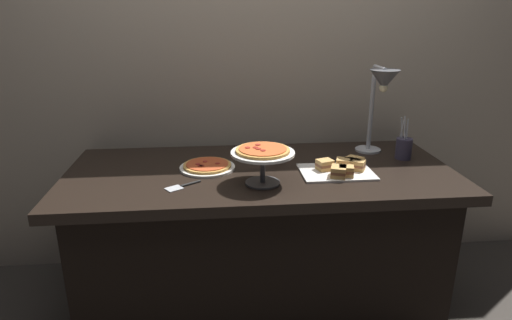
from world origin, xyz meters
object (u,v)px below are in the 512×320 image
object	(u,v)px
utensil_holder	(404,148)
heat_lamp	(381,89)
pizza_plate_front	(207,166)
sandwich_platter	(341,168)
pizza_plate_center	(263,155)
serving_spatula	(182,186)
sauce_cup_near	(278,156)

from	to	relation	value
utensil_holder	heat_lamp	bearing A→B (deg)	166.68
pizza_plate_front	sandwich_platter	bearing A→B (deg)	-10.74
pizza_plate_center	sandwich_platter	bearing A→B (deg)	13.67
serving_spatula	sauce_cup_near	bearing A→B (deg)	35.12
pizza_plate_front	sauce_cup_near	xyz separation A→B (m)	(0.37, 0.11, 0.01)
sandwich_platter	sauce_cup_near	xyz separation A→B (m)	(-0.27, 0.24, -0.00)
sandwich_platter	serving_spatula	size ratio (longest dim) A/B	2.15
pizza_plate_front	sauce_cup_near	bearing A→B (deg)	17.17
heat_lamp	sandwich_platter	xyz separation A→B (m)	(-0.25, -0.22, -0.34)
pizza_plate_front	pizza_plate_center	xyz separation A→B (m)	(0.25, -0.22, 0.12)
utensil_holder	serving_spatula	bearing A→B (deg)	-166.00
sandwich_platter	pizza_plate_center	bearing A→B (deg)	-166.33
sandwich_platter	serving_spatula	bearing A→B (deg)	-172.32
utensil_holder	pizza_plate_center	bearing A→B (deg)	-160.36
pizza_plate_front	serving_spatula	world-z (taller)	pizza_plate_front
sauce_cup_near	utensil_holder	xyz separation A→B (m)	(0.66, -0.05, 0.04)
pizza_plate_center	pizza_plate_front	bearing A→B (deg)	139.13
pizza_plate_center	sandwich_platter	xyz separation A→B (m)	(0.39, 0.10, -0.11)
heat_lamp	pizza_plate_center	size ratio (longest dim) A/B	1.67
pizza_plate_center	sauce_cup_near	bearing A→B (deg)	70.18
pizza_plate_center	sandwich_platter	size ratio (longest dim) A/B	0.83
pizza_plate_center	utensil_holder	xyz separation A→B (m)	(0.78, 0.28, -0.08)
sandwich_platter	utensil_holder	world-z (taller)	utensil_holder
heat_lamp	pizza_plate_front	bearing A→B (deg)	-174.03
heat_lamp	utensil_holder	bearing A→B (deg)	-13.32
heat_lamp	sauce_cup_near	xyz separation A→B (m)	(-0.52, 0.02, -0.35)
sauce_cup_near	serving_spatula	xyz separation A→B (m)	(-0.48, -0.34, -0.02)
heat_lamp	serving_spatula	world-z (taller)	heat_lamp
pizza_plate_front	utensil_holder	size ratio (longest dim) A/B	1.18
sauce_cup_near	serving_spatula	size ratio (longest dim) A/B	0.44
sauce_cup_near	utensil_holder	bearing A→B (deg)	-4.70
heat_lamp	sauce_cup_near	distance (m)	0.63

